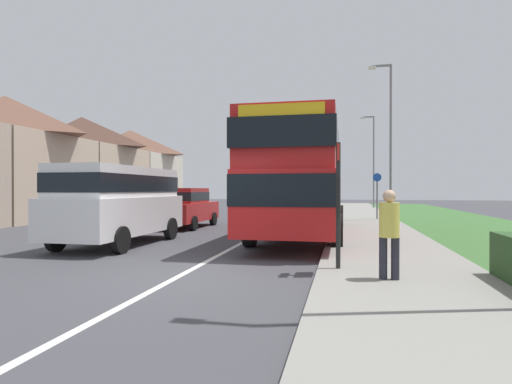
# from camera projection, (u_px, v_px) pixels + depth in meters

# --- Properties ---
(ground_plane) EXTENTS (120.00, 120.00, 0.00)m
(ground_plane) POSITION_uv_depth(u_px,v_px,m) (180.00, 276.00, 8.05)
(ground_plane) COLOR #424247
(lane_marking_centre) EXTENTS (0.14, 60.00, 0.01)m
(lane_marking_centre) POSITION_uv_depth(u_px,v_px,m) (261.00, 233.00, 15.88)
(lane_marking_centre) COLOR silver
(lane_marking_centre) RESTS_ON ground_plane
(pavement_near_side) EXTENTS (3.20, 68.00, 0.12)m
(pavement_near_side) POSITION_uv_depth(u_px,v_px,m) (379.00, 241.00, 13.06)
(pavement_near_side) COLOR gray
(pavement_near_side) RESTS_ON ground_plane
(double_decker_bus) EXTENTS (2.80, 10.72, 3.70)m
(double_decker_bus) POSITION_uv_depth(u_px,v_px,m) (303.00, 176.00, 14.69)
(double_decker_bus) COLOR red
(double_decker_bus) RESTS_ON ground_plane
(parked_van_white) EXTENTS (2.11, 5.15, 2.33)m
(parked_van_white) POSITION_uv_depth(u_px,v_px,m) (120.00, 199.00, 12.53)
(parked_van_white) COLOR silver
(parked_van_white) RESTS_ON ground_plane
(parked_car_red) EXTENTS (1.98, 4.22, 1.73)m
(parked_car_red) POSITION_uv_depth(u_px,v_px,m) (184.00, 206.00, 18.15)
(parked_car_red) COLOR #B21E1E
(parked_car_red) RESTS_ON ground_plane
(pedestrian_at_stop) EXTENTS (0.34, 0.34, 1.67)m
(pedestrian_at_stop) POSITION_uv_depth(u_px,v_px,m) (389.00, 230.00, 7.18)
(pedestrian_at_stop) COLOR #23232D
(pedestrian_at_stop) RESTS_ON ground_plane
(bus_stop_sign) EXTENTS (0.09, 0.52, 2.60)m
(bus_stop_sign) POSITION_uv_depth(u_px,v_px,m) (338.00, 196.00, 8.18)
(bus_stop_sign) COLOR black
(bus_stop_sign) RESTS_ON ground_plane
(cycle_route_sign) EXTENTS (0.44, 0.08, 2.52)m
(cycle_route_sign) POSITION_uv_depth(u_px,v_px,m) (377.00, 194.00, 21.76)
(cycle_route_sign) COLOR slate
(cycle_route_sign) RESTS_ON ground_plane
(street_lamp_mid) EXTENTS (1.14, 0.20, 7.96)m
(street_lamp_mid) POSITION_uv_depth(u_px,v_px,m) (389.00, 132.00, 20.89)
(street_lamp_mid) COLOR slate
(street_lamp_mid) RESTS_ON ground_plane
(street_lamp_far) EXTENTS (1.14, 0.20, 7.78)m
(street_lamp_far) POSITION_uv_depth(u_px,v_px,m) (372.00, 156.00, 34.72)
(street_lamp_far) COLOR slate
(street_lamp_far) RESTS_ON ground_plane
(house_terrace_far_side) EXTENTS (7.03, 26.62, 6.73)m
(house_terrace_far_side) POSITION_uv_depth(u_px,v_px,m) (48.00, 162.00, 25.72)
(house_terrace_far_side) COLOR tan
(house_terrace_far_side) RESTS_ON ground_plane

